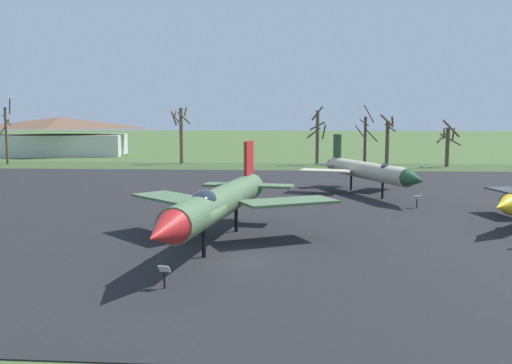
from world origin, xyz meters
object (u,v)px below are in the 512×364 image
jet_fighter_front_left (369,171)px  jet_fighter_rear_center (219,202)px  info_placard_rear_center (164,275)px  info_placard_front_left (417,200)px  visitor_building (60,137)px

jet_fighter_front_left → jet_fighter_rear_center: (-10.46, -20.05, 0.17)m
jet_fighter_rear_center → info_placard_rear_center: jet_fighter_rear_center is taller
jet_fighter_front_left → info_placard_front_left: bearing=-69.5°
info_placard_front_left → jet_fighter_rear_center: jet_fighter_rear_center is taller
jet_fighter_front_left → info_placard_rear_center: size_ratio=15.33×
jet_fighter_front_left → info_placard_front_left: size_ratio=14.92×
info_placard_front_left → info_placard_rear_center: size_ratio=1.03×
info_placard_front_left → info_placard_rear_center: bearing=-124.9°
jet_fighter_front_left → info_placard_rear_center: bearing=-112.8°
jet_fighter_front_left → visitor_building: bearing=135.1°
jet_fighter_front_left → info_placard_rear_center: 29.89m
info_placard_front_left → visitor_building: size_ratio=0.04×
jet_fighter_rear_center → info_placard_front_left: bearing=44.6°
info_placard_front_left → jet_fighter_rear_center: bearing=-135.4°
info_placard_front_left → visitor_building: 77.96m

